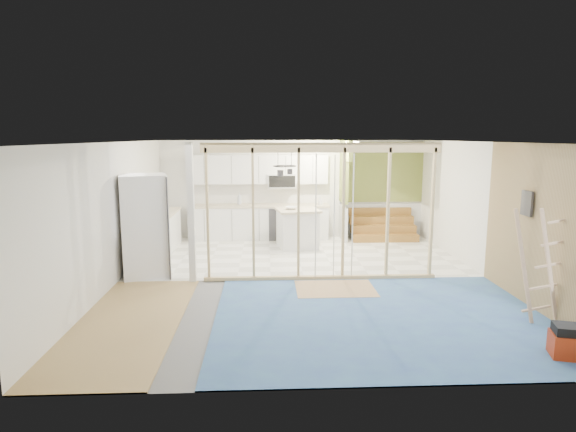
{
  "coord_description": "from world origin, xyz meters",
  "views": [
    {
      "loc": [
        -0.73,
        -8.79,
        2.7
      ],
      "look_at": [
        -0.29,
        0.6,
        1.14
      ],
      "focal_mm": 30.0,
      "sensor_mm": 36.0,
      "label": 1
    }
  ],
  "objects_px": {
    "fridge": "(145,226)",
    "toolbox": "(571,343)",
    "ladder": "(540,266)",
    "island": "(297,229)"
  },
  "relations": [
    {
      "from": "toolbox",
      "to": "ladder",
      "type": "height_order",
      "value": "ladder"
    },
    {
      "from": "island",
      "to": "ladder",
      "type": "bearing_deg",
      "value": -67.42
    },
    {
      "from": "fridge",
      "to": "toolbox",
      "type": "distance_m",
      "value": 7.22
    },
    {
      "from": "ladder",
      "to": "toolbox",
      "type": "bearing_deg",
      "value": -95.34
    },
    {
      "from": "fridge",
      "to": "toolbox",
      "type": "bearing_deg",
      "value": -48.53
    },
    {
      "from": "fridge",
      "to": "island",
      "type": "height_order",
      "value": "fridge"
    },
    {
      "from": "island",
      "to": "toolbox",
      "type": "bearing_deg",
      "value": -73.66
    },
    {
      "from": "toolbox",
      "to": "ladder",
      "type": "relative_size",
      "value": 0.31
    },
    {
      "from": "toolbox",
      "to": "island",
      "type": "bearing_deg",
      "value": 132.28
    },
    {
      "from": "island",
      "to": "toolbox",
      "type": "distance_m",
      "value": 6.79
    }
  ]
}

